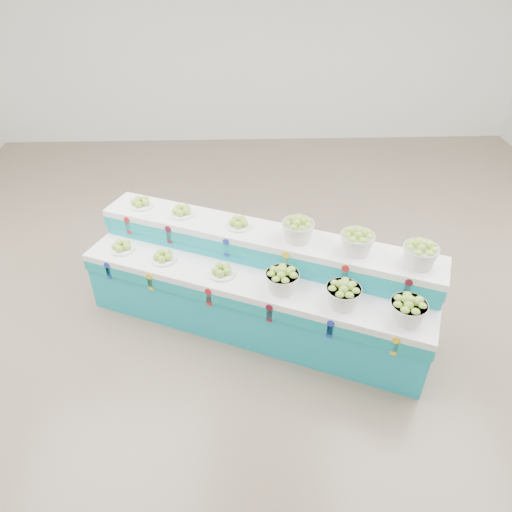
% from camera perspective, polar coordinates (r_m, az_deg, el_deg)
% --- Properties ---
extents(ground, '(10.00, 10.00, 0.00)m').
position_cam_1_polar(ground, '(5.40, 2.03, -5.73)').
color(ground, '#715F4D').
rests_on(ground, ground).
extents(back_wall, '(10.00, 0.00, 10.00)m').
position_cam_1_polar(back_wall, '(9.18, 0.07, 25.79)').
color(back_wall, silver).
rests_on(back_wall, ground).
extents(display_stand, '(3.67, 2.28, 1.02)m').
position_cam_1_polar(display_stand, '(4.85, 0.00, -3.46)').
color(display_stand, '#18A0B5').
rests_on(display_stand, ground).
extents(plate_lower_left, '(0.34, 0.34, 0.11)m').
position_cam_1_polar(plate_lower_left, '(5.15, -16.11, 1.18)').
color(plate_lower_left, white).
rests_on(plate_lower_left, display_stand).
extents(plate_lower_mid, '(0.34, 0.34, 0.11)m').
position_cam_1_polar(plate_lower_mid, '(4.89, -11.28, -0.01)').
color(plate_lower_mid, white).
rests_on(plate_lower_mid, display_stand).
extents(plate_lower_right, '(0.34, 0.34, 0.11)m').
position_cam_1_polar(plate_lower_right, '(4.62, -4.22, -1.75)').
color(plate_lower_right, white).
rests_on(plate_lower_right, display_stand).
extents(basket_lower_left, '(0.42, 0.42, 0.24)m').
position_cam_1_polar(basket_lower_left, '(4.39, 3.22, -2.88)').
color(basket_lower_left, silver).
rests_on(basket_lower_left, display_stand).
extents(basket_lower_mid, '(0.42, 0.42, 0.24)m').
position_cam_1_polar(basket_lower_mid, '(4.29, 10.61, -4.59)').
color(basket_lower_mid, silver).
rests_on(basket_lower_mid, display_stand).
extents(basket_lower_right, '(0.42, 0.42, 0.24)m').
position_cam_1_polar(basket_lower_right, '(4.27, 18.09, -6.23)').
color(basket_lower_right, silver).
rests_on(basket_lower_right, display_stand).
extents(plate_upper_left, '(0.34, 0.34, 0.11)m').
position_cam_1_polar(plate_upper_left, '(5.30, -13.92, 6.41)').
color(plate_upper_left, white).
rests_on(plate_upper_left, display_stand).
extents(plate_upper_mid, '(0.34, 0.34, 0.11)m').
position_cam_1_polar(plate_upper_mid, '(5.05, -9.11, 5.51)').
color(plate_upper_mid, white).
rests_on(plate_upper_mid, display_stand).
extents(plate_upper_right, '(0.34, 0.34, 0.11)m').
position_cam_1_polar(plate_upper_right, '(4.78, -2.14, 4.14)').
color(plate_upper_right, white).
rests_on(plate_upper_right, display_stand).
extents(basket_upper_left, '(0.42, 0.42, 0.24)m').
position_cam_1_polar(basket_upper_left, '(4.57, 5.13, 3.33)').
color(basket_upper_left, silver).
rests_on(basket_upper_left, display_stand).
extents(basket_upper_mid, '(0.42, 0.42, 0.24)m').
position_cam_1_polar(basket_upper_mid, '(4.47, 12.26, 1.82)').
color(basket_upper_mid, silver).
rests_on(basket_upper_mid, display_stand).
extents(basket_upper_right, '(0.42, 0.42, 0.24)m').
position_cam_1_polar(basket_upper_right, '(4.45, 19.42, 0.28)').
color(basket_upper_right, silver).
rests_on(basket_upper_right, display_stand).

